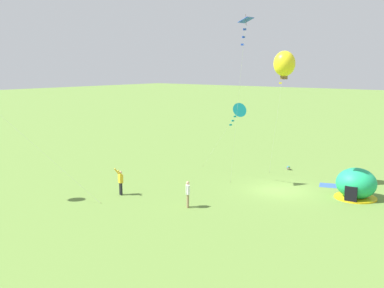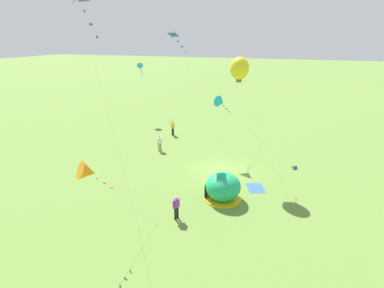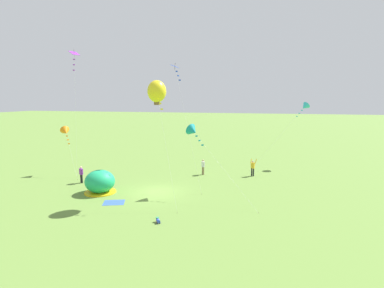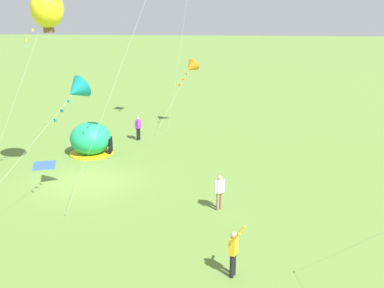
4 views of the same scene
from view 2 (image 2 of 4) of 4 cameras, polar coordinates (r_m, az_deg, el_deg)
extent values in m
plane|color=olive|center=(27.66, 5.47, -4.97)|extent=(300.00, 300.00, 0.00)
ellipsoid|color=#1EAD6B|center=(22.57, 5.96, -8.05)|extent=(2.70, 2.60, 2.10)
cylinder|color=yellow|center=(23.05, 5.87, -10.25)|extent=(2.81, 2.81, 0.10)
cube|color=black|center=(22.98, 2.74, -8.82)|extent=(0.81, 0.18, 1.10)
cube|color=#3359A5|center=(24.99, 12.00, -8.19)|extent=(2.05, 1.81, 0.01)
cylinder|color=blue|center=(29.38, 19.03, -4.14)|extent=(0.36, 0.39, 0.22)
sphere|color=tan|center=(29.23, 18.61, -4.15)|extent=(0.19, 0.19, 0.19)
cylinder|color=#338C59|center=(29.19, 18.63, -3.99)|extent=(0.24, 0.24, 0.06)
cylinder|color=tan|center=(29.27, 18.92, -4.40)|extent=(0.07, 0.07, 0.17)
cylinder|color=tan|center=(29.42, 18.71, -4.25)|extent=(0.07, 0.07, 0.17)
cylinder|color=navy|center=(29.43, 19.29, -4.36)|extent=(0.09, 0.09, 0.13)
cylinder|color=navy|center=(29.54, 19.12, -4.24)|extent=(0.09, 0.09, 0.13)
cylinder|color=black|center=(37.05, -3.78, 2.31)|extent=(0.15, 0.15, 0.88)
cylinder|color=black|center=(37.19, -3.57, 2.38)|extent=(0.15, 0.15, 0.88)
cube|color=gold|center=(36.90, -3.70, 3.44)|extent=(0.44, 0.35, 0.60)
sphere|color=tan|center=(36.78, -3.71, 4.08)|extent=(0.22, 0.22, 0.22)
cylinder|color=gold|center=(36.69, -4.17, 4.08)|extent=(0.16, 0.39, 0.50)
cylinder|color=gold|center=(37.06, -3.61, 4.26)|extent=(0.26, 0.37, 0.50)
cylinder|color=#8C7251|center=(32.15, -5.99, -0.53)|extent=(0.15, 0.15, 0.88)
cylinder|color=#8C7251|center=(32.10, -6.33, -0.58)|extent=(0.15, 0.15, 0.88)
cube|color=white|center=(31.88, -6.21, 0.70)|extent=(0.43, 0.44, 0.60)
sphere|color=tan|center=(31.74, -6.24, 1.43)|extent=(0.22, 0.22, 0.22)
cylinder|color=white|center=(31.95, -5.78, 0.76)|extent=(0.09, 0.09, 0.58)
cylinder|color=white|center=(31.81, -6.64, 0.64)|extent=(0.09, 0.09, 0.58)
cylinder|color=black|center=(20.59, -2.77, -12.89)|extent=(0.15, 0.15, 0.88)
cylinder|color=black|center=(20.48, -3.20, -13.10)|extent=(0.15, 0.15, 0.88)
cube|color=purple|center=(20.14, -3.02, -11.22)|extent=(0.45, 0.39, 0.60)
sphere|color=beige|center=(19.92, -3.05, -10.16)|extent=(0.22, 0.22, 0.22)
cylinder|color=purple|center=(20.28, -2.48, -10.98)|extent=(0.09, 0.09, 0.58)
cylinder|color=purple|center=(20.00, -3.57, -11.47)|extent=(0.09, 0.09, 0.58)
cylinder|color=silver|center=(27.50, 12.31, 4.58)|extent=(2.70, 3.22, 9.09)
cylinder|color=brown|center=(30.11, 15.03, -3.41)|extent=(0.03, 0.03, 0.06)
ellipsoid|color=yellow|center=(25.61, 9.03, 14.05)|extent=(1.57, 1.57, 1.83)
cube|color=brown|center=(25.72, 8.91, 11.88)|extent=(0.39, 0.39, 0.28)
cube|color=yellow|center=(25.87, 9.78, 12.89)|extent=(0.21, 0.13, 0.12)
cube|color=yellow|center=(26.11, 10.39, 11.91)|extent=(0.21, 0.13, 0.12)
cube|color=yellow|center=(26.35, 10.99, 10.95)|extent=(0.21, 0.14, 0.12)
cylinder|color=silver|center=(28.51, 2.06, 8.24)|extent=(3.74, 4.22, 11.69)
cylinder|color=brown|center=(31.42, 6.59, -1.84)|extent=(0.03, 0.03, 0.06)
cube|color=blue|center=(26.87, -3.58, 20.06)|extent=(0.76, 0.81, 0.31)
cylinder|color=#332314|center=(26.87, -3.58, 20.08)|extent=(0.21, 0.23, 0.68)
cube|color=blue|center=(27.01, -2.68, 18.96)|extent=(0.18, 0.19, 0.12)
cube|color=blue|center=(27.15, -1.94, 18.04)|extent=(0.14, 0.21, 0.12)
cube|color=blue|center=(27.29, -1.20, 17.12)|extent=(0.21, 0.14, 0.12)
cylinder|color=silver|center=(40.58, -8.48, 8.49)|extent=(6.29, 4.92, 7.48)
cylinder|color=brown|center=(37.72, -7.01, 1.87)|extent=(0.03, 0.03, 0.06)
cone|color=#33B7D1|center=(43.94, -9.78, 14.21)|extent=(1.49, 1.46, 1.20)
cube|color=#33B7D1|center=(43.55, -9.64, 13.60)|extent=(0.20, 0.15, 0.12)
cube|color=#33B7D1|center=(43.22, -9.52, 13.06)|extent=(0.19, 0.18, 0.12)
cube|color=#33B7D1|center=(42.90, -9.40, 12.52)|extent=(0.16, 0.20, 0.12)
cylinder|color=silver|center=(17.30, -14.94, 2.86)|extent=(0.87, 2.00, 13.42)
cylinder|color=brown|center=(20.08, -10.05, -15.57)|extent=(0.03, 0.03, 0.06)
cube|color=purple|center=(16.82, -19.80, 22.71)|extent=(0.20, 0.16, 0.12)
cube|color=purple|center=(16.73, -18.70, 20.79)|extent=(0.20, 0.07, 0.12)
cube|color=purple|center=(16.67, -17.63, 18.85)|extent=(0.21, 0.13, 0.12)
cylinder|color=silver|center=(32.25, 9.86, 3.79)|extent=(6.03, 3.83, 5.64)
cylinder|color=brown|center=(35.73, 13.40, 0.43)|extent=(0.03, 0.03, 0.06)
cone|color=teal|center=(29.05, 5.45, 7.96)|extent=(1.50, 1.49, 1.28)
cube|color=teal|center=(29.44, 6.05, 7.26)|extent=(0.19, 0.18, 0.12)
cube|color=teal|center=(29.78, 6.55, 6.67)|extent=(0.16, 0.20, 0.12)
cube|color=teal|center=(30.13, 7.03, 6.10)|extent=(0.19, 0.18, 0.12)
cylinder|color=silver|center=(18.38, -12.56, -10.62)|extent=(2.94, 2.43, 4.79)
cylinder|color=brown|center=(20.21, -6.81, -15.11)|extent=(0.03, 0.03, 0.06)
cone|color=orange|center=(16.88, -19.23, -5.01)|extent=(1.56, 1.53, 1.27)
cube|color=orange|center=(17.15, -17.64, -6.12)|extent=(0.20, 0.16, 0.12)
cube|color=orange|center=(17.40, -16.34, -7.04)|extent=(0.13, 0.21, 0.12)
cube|color=orange|center=(17.65, -15.06, -7.94)|extent=(0.17, 0.19, 0.12)
camera|label=1|loc=(35.84, -55.56, 7.09)|focal=42.00mm
camera|label=3|loc=(39.34, 48.76, 8.78)|focal=28.00mm
camera|label=4|loc=(48.65, 2.57, 16.78)|focal=42.00mm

